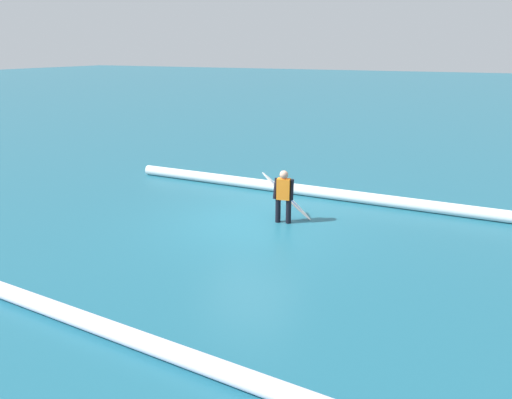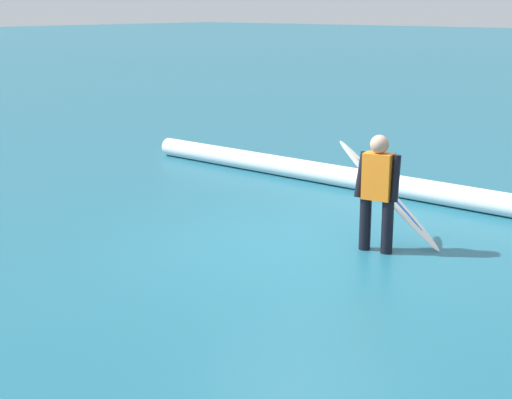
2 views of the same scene
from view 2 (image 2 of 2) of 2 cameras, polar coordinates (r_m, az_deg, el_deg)
ground_plane at (r=9.32m, az=3.57°, el=-3.40°), size 178.71×178.71×0.00m
surfer at (r=8.96m, az=9.16°, el=0.90°), size 0.51×0.27×1.40m
surfboard at (r=9.34m, az=9.98°, el=0.34°), size 1.40×0.53×1.25m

